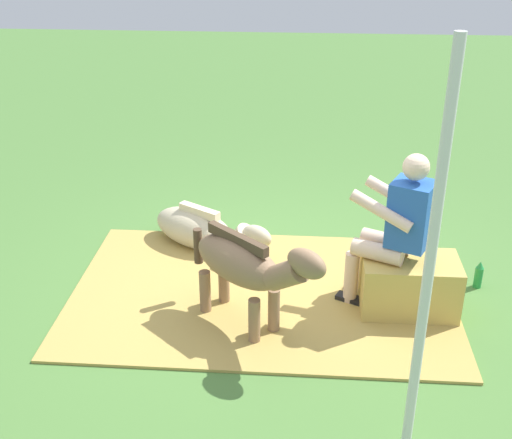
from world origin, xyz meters
TOP-DOWN VIEW (x-y plane):
  - ground_plane at (0.00, 0.00)m, footprint 24.00×24.00m
  - hay_patch at (0.12, 0.14)m, footprint 3.18×2.09m
  - hay_bale at (-1.06, 0.30)m, footprint 0.76×0.46m
  - person_seated at (-0.90, 0.25)m, footprint 0.72×0.59m
  - pony_standing at (0.21, 0.62)m, footprint 1.10×1.01m
  - pony_lying at (0.75, -0.63)m, footprint 1.28×0.94m
  - soda_bottle at (-1.71, -0.11)m, footprint 0.07×0.07m
  - tent_pole_left at (-0.86, 1.78)m, footprint 0.06×0.06m

SIDE VIEW (x-z plane):
  - ground_plane at x=0.00m, z-range 0.00..0.00m
  - hay_patch at x=0.12m, z-range 0.00..0.02m
  - soda_bottle at x=-1.71m, z-range 0.00..0.24m
  - pony_lying at x=0.75m, z-range -0.02..0.40m
  - hay_bale at x=-1.06m, z-range 0.00..0.46m
  - pony_standing at x=0.21m, z-range 0.09..1.00m
  - person_seated at x=-0.90m, z-range 0.07..1.41m
  - tent_pole_left at x=-0.86m, z-range 0.00..2.47m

